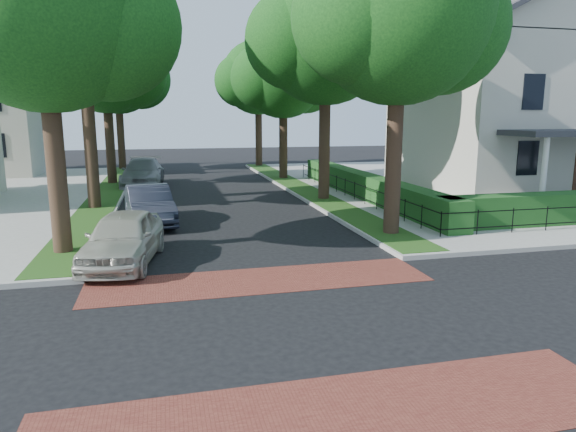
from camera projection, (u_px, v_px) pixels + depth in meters
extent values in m
plane|color=black|center=(289.00, 328.00, 10.55)|extent=(120.00, 120.00, 0.00)
cube|color=gray|center=(511.00, 182.00, 33.18)|extent=(30.00, 30.00, 0.15)
cube|color=maroon|center=(260.00, 280.00, 13.60)|extent=(9.00, 2.20, 0.01)
cube|color=maroon|center=(341.00, 414.00, 7.50)|extent=(9.00, 2.20, 0.01)
cube|color=#234513|center=(301.00, 187.00, 29.98)|extent=(1.60, 29.80, 0.02)
cube|color=#234513|center=(106.00, 194.00, 27.48)|extent=(1.60, 29.80, 0.02)
cylinder|color=black|center=(395.00, 129.00, 17.76)|extent=(0.56, 0.56, 7.35)
sphere|color=#0F3711|center=(400.00, 11.00, 17.01)|extent=(6.20, 6.20, 6.20)
sphere|color=#0F3711|center=(440.00, 27.00, 17.77)|extent=(4.65, 4.65, 4.65)
sphere|color=#0F3711|center=(358.00, 17.00, 16.52)|extent=(4.34, 4.34, 4.34)
sphere|color=#0F3711|center=(384.00, 5.00, 18.42)|extent=(4.03, 4.03, 4.03)
cylinder|color=black|center=(325.00, 122.00, 25.36)|extent=(0.56, 0.56, 7.70)
sphere|color=#0F3711|center=(326.00, 35.00, 24.57)|extent=(6.60, 6.60, 6.60)
sphere|color=#0F3711|center=(359.00, 46.00, 25.36)|extent=(4.95, 4.95, 4.95)
sphere|color=#0F3711|center=(294.00, 40.00, 24.06)|extent=(4.62, 4.62, 4.62)
sphere|color=#0F3711|center=(318.00, 30.00, 26.07)|extent=(4.29, 4.29, 4.29)
cylinder|color=black|center=(283.00, 128.00, 34.04)|extent=(0.56, 0.56, 6.65)
sphere|color=#0F3711|center=(283.00, 73.00, 33.36)|extent=(5.80, 5.80, 5.80)
sphere|color=#0F3711|center=(305.00, 80.00, 34.09)|extent=(4.35, 4.35, 4.35)
sphere|color=#0F3711|center=(262.00, 78.00, 32.89)|extent=(4.06, 4.06, 4.06)
sphere|color=#0F3711|center=(280.00, 67.00, 34.67)|extent=(3.77, 3.77, 3.77)
cylinder|color=black|center=(259.00, 123.00, 42.59)|extent=(0.56, 0.56, 7.00)
sphere|color=#0F3711|center=(258.00, 77.00, 41.87)|extent=(6.00, 6.00, 6.00)
sphere|color=#0F3711|center=(277.00, 83.00, 42.62)|extent=(4.50, 4.50, 4.50)
sphere|color=#0F3711|center=(240.00, 81.00, 41.39)|extent=(4.20, 4.20, 4.20)
sphere|color=#0F3711|center=(256.00, 73.00, 43.23)|extent=(3.90, 3.90, 3.90)
cylinder|color=black|center=(54.00, 138.00, 15.24)|extent=(0.56, 0.56, 7.00)
sphere|color=#0F3711|center=(42.00, 6.00, 14.53)|extent=(6.00, 6.00, 6.00)
sphere|color=#0F3711|center=(105.00, 25.00, 15.28)|extent=(4.50, 4.50, 4.50)
cylinder|color=black|center=(88.00, 118.00, 22.77)|extent=(0.56, 0.56, 8.05)
sphere|color=#0F3711|center=(81.00, 17.00, 21.95)|extent=(6.40, 6.40, 6.40)
sphere|color=#0F3711|center=(125.00, 30.00, 22.72)|extent=(4.80, 4.80, 4.80)
sphere|color=#0F3711|center=(40.00, 22.00, 21.45)|extent=(4.48, 4.48, 4.48)
sphere|color=#0F3711|center=(88.00, 12.00, 23.40)|extent=(4.16, 4.16, 4.16)
cylinder|color=black|center=(109.00, 127.00, 31.46)|extent=(0.56, 0.56, 6.86)
sphere|color=#0F3711|center=(105.00, 66.00, 30.77)|extent=(5.60, 5.60, 5.60)
sphere|color=#0F3711|center=(132.00, 74.00, 31.49)|extent=(4.20, 4.20, 4.20)
sphere|color=#0F3711|center=(80.00, 71.00, 30.31)|extent=(3.92, 3.92, 3.92)
sphere|color=#0F3711|center=(108.00, 60.00, 32.03)|extent=(3.64, 3.64, 3.64)
cylinder|color=black|center=(120.00, 123.00, 40.02)|extent=(0.56, 0.56, 7.14)
sphere|color=#0F3711|center=(117.00, 73.00, 39.29)|extent=(6.20, 6.20, 6.20)
sphere|color=#0F3711|center=(140.00, 79.00, 40.05)|extent=(4.65, 4.65, 4.65)
sphere|color=#0F3711|center=(95.00, 77.00, 38.80)|extent=(4.34, 4.34, 4.34)
sphere|color=#0F3711|center=(119.00, 68.00, 40.70)|extent=(4.03, 4.03, 4.03)
cube|color=#1B4818|center=(364.00, 185.00, 26.49)|extent=(1.00, 18.00, 1.20)
cube|color=#B8B5A5|center=(521.00, 118.00, 29.07)|extent=(12.00, 10.00, 8.00)
cylinder|color=white|center=(544.00, 171.00, 21.69)|extent=(0.24, 0.24, 3.00)
cube|color=maroon|center=(1.00, 53.00, 34.93)|extent=(0.80, 0.80, 3.64)
imported|color=#B3B1A1|center=(123.00, 238.00, 15.02)|extent=(2.57, 4.81, 1.56)
imported|color=#1F232F|center=(149.00, 205.00, 20.58)|extent=(2.23, 4.85, 1.54)
imported|color=gray|center=(143.00, 173.00, 31.47)|extent=(2.67, 5.96, 1.70)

